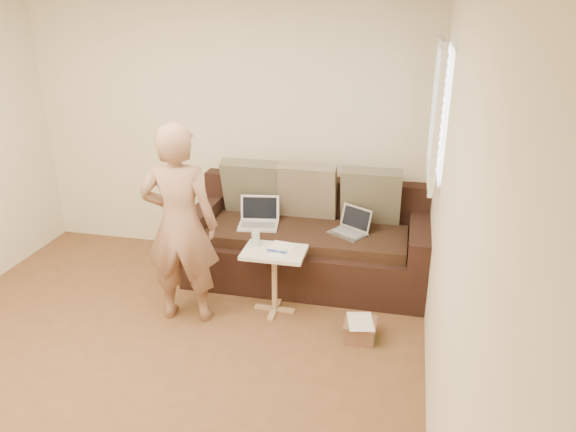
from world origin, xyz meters
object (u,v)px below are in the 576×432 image
object	(u,v)px
side_table	(274,281)
striped_box	(360,330)
person	(180,225)
sofa	(307,237)
laptop_white	(258,227)
drinking_glass	(256,239)
laptop_silver	(348,234)

from	to	relation	value
side_table	striped_box	size ratio (longest dim) A/B	2.29
person	side_table	size ratio (longest dim) A/B	2.95
sofa	laptop_white	world-z (taller)	sofa
laptop_white	person	world-z (taller)	person
laptop_white	sofa	bearing A→B (deg)	0.58
person	side_table	distance (m)	0.93
drinking_glass	laptop_white	bearing A→B (deg)	103.40
laptop_white	drinking_glass	xyz separation A→B (m)	(0.12, -0.48, 0.11)
laptop_white	person	xyz separation A→B (m)	(-0.41, -0.80, 0.31)
laptop_silver	drinking_glass	bearing A→B (deg)	-113.93
sofa	laptop_silver	xyz separation A→B (m)	(0.38, -0.06, 0.10)
sofa	person	distance (m)	1.30
side_table	laptop_silver	bearing A→B (deg)	46.03
laptop_white	drinking_glass	size ratio (longest dim) A/B	3.02
sofa	drinking_glass	xyz separation A→B (m)	(-0.34, -0.56, 0.20)
laptop_silver	laptop_white	distance (m)	0.83
laptop_white	side_table	xyz separation A→B (m)	(0.29, -0.55, -0.24)
striped_box	laptop_white	bearing A→B (deg)	142.15
laptop_silver	side_table	size ratio (longest dim) A/B	0.56
striped_box	side_table	bearing A→B (deg)	160.87
person	striped_box	distance (m)	1.64
sofa	person	size ratio (longest dim) A/B	1.32
laptop_white	striped_box	distance (m)	1.40
sofa	drinking_glass	distance (m)	0.68
side_table	laptop_white	bearing A→B (deg)	117.77
laptop_silver	drinking_glass	world-z (taller)	drinking_glass
laptop_silver	person	xyz separation A→B (m)	(-1.24, -0.81, 0.31)
person	drinking_glass	size ratio (longest dim) A/B	13.91
side_table	person	bearing A→B (deg)	-160.44
laptop_silver	laptop_white	xyz separation A→B (m)	(-0.83, -0.01, 0.00)
sofa	person	bearing A→B (deg)	-134.63
sofa	drinking_glass	bearing A→B (deg)	-121.10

